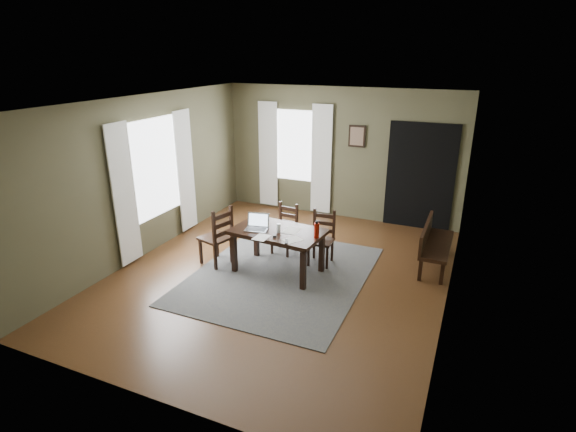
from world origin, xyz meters
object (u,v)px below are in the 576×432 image
at_px(chair_end, 218,237).
at_px(laptop, 257,225).
at_px(water_bottle, 317,230).
at_px(chair_back_right, 322,238).
at_px(dining_table, 278,235).
at_px(chair_back_left, 285,229).
at_px(bench, 433,241).

distance_m(chair_end, laptop, 0.76).
distance_m(chair_end, water_bottle, 1.71).
bearing_deg(water_bottle, chair_back_right, 101.52).
distance_m(laptop, water_bottle, 0.98).
relative_size(dining_table, chair_back_right, 1.66).
bearing_deg(laptop, water_bottle, -9.51).
bearing_deg(chair_back_right, chair_end, -157.54).
height_order(chair_end, chair_back_right, chair_end).
bearing_deg(chair_back_right, chair_back_left, 164.59).
relative_size(bench, laptop, 3.33).
bearing_deg(chair_back_left, chair_back_right, -7.65).
distance_m(chair_back_left, bench, 2.48).
distance_m(dining_table, bench, 2.53).
relative_size(chair_back_left, chair_back_right, 0.97).
height_order(chair_back_left, laptop, laptop).
bearing_deg(bench, chair_end, 112.29).
xyz_separation_m(chair_back_left, bench, (2.44, 0.43, 0.02)).
relative_size(chair_end, bench, 0.76).
bearing_deg(laptop, bench, 14.56).
distance_m(bench, laptop, 2.87).
bearing_deg(bench, dining_table, 117.71).
distance_m(dining_table, chair_end, 1.04).
height_order(chair_end, chair_back_left, chair_end).
relative_size(chair_back_right, laptop, 2.25).
height_order(chair_back_left, bench, chair_back_left).
xyz_separation_m(chair_end, laptop, (0.70, 0.08, 0.29)).
xyz_separation_m(dining_table, laptop, (-0.32, -0.08, 0.15)).
height_order(dining_table, laptop, laptop).
relative_size(chair_end, chair_back_right, 1.13).
xyz_separation_m(dining_table, chair_end, (-1.02, -0.16, -0.14)).
bearing_deg(bench, water_bottle, 127.59).
distance_m(chair_end, bench, 3.52).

